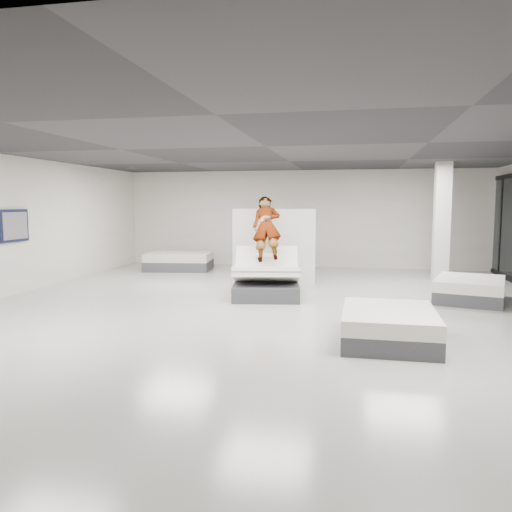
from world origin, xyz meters
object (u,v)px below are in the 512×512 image
(flat_bed_right_far, at_px, (470,290))
(wall_poster, at_px, (14,226))
(flat_bed_right_near, at_px, (389,326))
(flat_bed_left_far, at_px, (179,261))
(column, at_px, (442,222))
(remote, at_px, (276,252))
(hero_bed, at_px, (266,280))
(divider_panel, at_px, (274,247))
(person, at_px, (267,240))

(flat_bed_right_far, height_order, wall_poster, wall_poster)
(flat_bed_right_near, relative_size, flat_bed_left_far, 0.85)
(column, relative_size, wall_poster, 3.37)
(flat_bed_right_near, relative_size, wall_poster, 1.94)
(flat_bed_right_near, bearing_deg, remote, 124.00)
(hero_bed, bearing_deg, wall_poster, -170.82)
(flat_bed_right_far, xyz_separation_m, column, (-0.20, 2.73, 1.35))
(flat_bed_right_far, bearing_deg, wall_poster, -172.84)
(flat_bed_right_far, xyz_separation_m, flat_bed_left_far, (-7.97, 3.64, 0.03))
(divider_panel, height_order, flat_bed_right_near, divider_panel)
(person, height_order, remote, person)
(flat_bed_right_far, bearing_deg, remote, -175.30)
(remote, height_order, flat_bed_left_far, remote)
(person, bearing_deg, hero_bed, -90.00)
(hero_bed, distance_m, flat_bed_right_far, 4.44)
(divider_panel, relative_size, flat_bed_right_near, 1.17)
(flat_bed_left_far, bearing_deg, divider_panel, -32.85)
(person, xyz_separation_m, wall_poster, (-5.65, -1.24, 0.34))
(remote, height_order, flat_bed_right_far, remote)
(flat_bed_right_near, height_order, column, column)
(flat_bed_left_far, xyz_separation_m, wall_poster, (-2.16, -4.91, 1.33))
(flat_bed_right_far, xyz_separation_m, wall_poster, (-10.13, -1.27, 1.35))
(person, xyz_separation_m, flat_bed_right_near, (2.54, -3.68, -1.01))
(flat_bed_right_near, xyz_separation_m, column, (1.74, 6.44, 1.35))
(hero_bed, height_order, wall_poster, wall_poster)
(remote, bearing_deg, person, 122.15)
(person, height_order, divider_panel, person)
(flat_bed_right_near, bearing_deg, divider_panel, 116.95)
(remote, relative_size, flat_bed_right_near, 0.08)
(flat_bed_right_far, bearing_deg, hero_bed, -175.47)
(flat_bed_right_far, xyz_separation_m, flat_bed_right_near, (-1.93, -3.71, 0.00))
(column, bearing_deg, hero_bed, -143.96)
(flat_bed_right_far, distance_m, flat_bed_left_far, 8.76)
(hero_bed, relative_size, remote, 15.20)
(remote, bearing_deg, flat_bed_left_far, 124.03)
(hero_bed, height_order, divider_panel, divider_panel)
(flat_bed_left_far, xyz_separation_m, column, (7.77, -0.91, 1.33))
(divider_panel, xyz_separation_m, flat_bed_right_far, (4.55, -1.44, -0.74))
(person, relative_size, flat_bed_right_near, 1.00)
(divider_panel, distance_m, flat_bed_right_far, 4.83)
(person, bearing_deg, column, 23.54)
(person, distance_m, remote, 0.48)
(flat_bed_right_far, bearing_deg, column, 94.10)
(hero_bed, xyz_separation_m, column, (4.23, 3.08, 1.22))
(flat_bed_right_near, bearing_deg, hero_bed, 126.56)
(flat_bed_right_near, distance_m, column, 6.80)
(person, bearing_deg, divider_panel, 83.55)
(hero_bed, xyz_separation_m, flat_bed_left_far, (-3.54, 3.99, -0.10))
(flat_bed_right_far, distance_m, flat_bed_right_near, 4.19)
(remote, xyz_separation_m, divider_panel, (-0.35, 1.78, -0.04))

